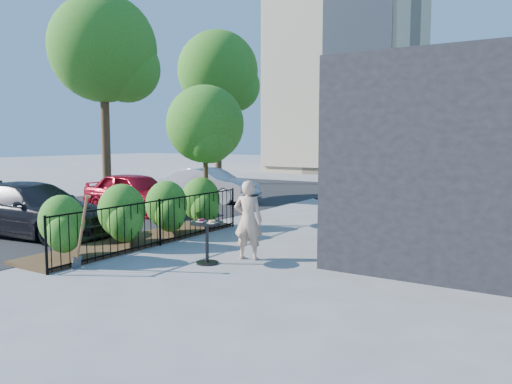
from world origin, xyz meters
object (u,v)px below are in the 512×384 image
Objects in this scene: street_tree_near at (104,55)px; patio_tree at (206,129)px; car_red at (135,193)px; shovel at (81,236)px; cafe_table at (207,235)px; car_darkgrey at (32,209)px; woman at (248,220)px; street_tree_far at (218,76)px; car_silver at (209,185)px.

patio_tree is at bearing -22.57° from street_tree_near.
shovel is at bearing -138.30° from car_red.
cafe_table is 5.62m from car_darkgrey.
woman is at bearing -28.84° from street_tree_near.
shovel is 7.44m from car_red.
woman reaches higher than cafe_table.
street_tree_far is 9.53m from car_silver.
woman reaches higher than car_red.
car_silver is (-4.33, 9.72, 0.02)m from shovel.
shovel is at bearing -44.01° from street_tree_near.
car_darkgrey is at bearing -72.01° from street_tree_far.
woman is at bearing 46.91° from shovel.
street_tree_near and street_tree_far have the same top height.
woman is at bearing -52.09° from street_tree_far.
patio_tree is 13.95m from street_tree_far.
street_tree_far is 18.47m from woman.
street_tree_near is at bearing -45.04° from woman.
street_tree_far is at bearing 10.44° from car_darkgrey.
car_red is 0.86× the size of car_darkgrey.
car_red is (-3.56, 0.71, -2.08)m from patio_tree.
car_silver is 8.11m from car_darkgrey.
street_tree_far is 18.82m from cafe_table.
street_tree_near is 1.00× the size of street_tree_far.
patio_tree is at bearing -46.80° from car_darkgrey.
street_tree_near is 1.76× the size of car_darkgrey.
woman reaches higher than shovel.
car_red is at bearing 127.57° from shovel.
cafe_table is (10.41, -14.74, -5.34)m from street_tree_far.
street_tree_far is at bearing 124.51° from patio_tree.
street_tree_near is at bearing 157.43° from patio_tree.
street_tree_near is 13.17m from shovel.
street_tree_far is 2.05× the size of car_red.
patio_tree is 0.84× the size of car_darkgrey.
street_tree_near is 7.12m from car_red.
patio_tree is 0.98× the size of car_red.
car_red is 1.00× the size of car_silver.
street_tree_far reaches higher than shovel.
car_red is (-6.27, 4.26, 0.11)m from cafe_table.
car_red is at bearing 1.10° from car_darkgrey.
street_tree_near is at bearing 63.17° from car_red.
car_red reaches higher than cafe_table.
car_red is at bearing -68.44° from street_tree_far.
car_darkgrey is at bearing -167.21° from car_red.
shovel is 0.31× the size of car_darkgrey.
woman reaches higher than car_silver.
woman is at bearing -41.19° from patio_tree.
car_darkgrey is (4.79, -14.76, -5.24)m from street_tree_far.
car_darkgrey reaches higher than cafe_table.
shovel is (0.98, -5.18, -2.11)m from patio_tree.
car_silver is at bearing -64.42° from woman.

